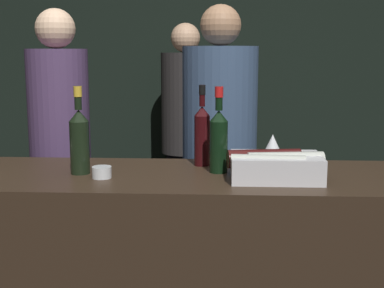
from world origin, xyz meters
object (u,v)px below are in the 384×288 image
Objects in this scene: champagne_bottle at (79,139)px; person_grey_polo at (219,156)px; red_wine_bottle_burgundy at (219,138)px; wine_glass at (273,144)px; person_blond_tee at (61,152)px; candle_votive at (102,172)px; ice_bin_with_bottles at (275,165)px; red_wine_bottle_black_foil at (202,133)px; person_in_hoodie at (186,129)px.

person_grey_polo is at bearing 49.01° from champagne_bottle.
red_wine_bottle_burgundy is 0.64m from person_grey_polo.
person_blond_tee reaches higher than wine_glass.
ice_bin_with_bottles is at bearing 0.74° from candle_votive.
champagne_bottle is at bearing 145.00° from candle_votive.
champagne_bottle is at bearing -168.24° from wine_glass.
champagne_bottle is at bearing -174.75° from red_wine_bottle_burgundy.
person_in_hoodie reaches higher than red_wine_bottle_black_foil.
ice_bin_with_bottles is 4.92× the size of candle_votive.
wine_glass is (0.01, 0.23, 0.04)m from ice_bin_with_bottles.
ice_bin_with_bottles is 0.76m from person_grey_polo.
person_blond_tee is 0.99× the size of person_grey_polo.
person_blond_tee is at bearing 154.09° from wine_glass.
person_grey_polo reaches higher than wine_glass.
candle_votive is 0.04× the size of person_grey_polo.
ice_bin_with_bottles is 0.26m from red_wine_bottle_burgundy.
candle_votive is at bearing 102.12° from person_blond_tee.
red_wine_bottle_burgundy is at bearing 127.87° from person_blond_tee.
red_wine_bottle_black_foil is 0.96m from person_blond_tee.
red_wine_bottle_black_foil is at bearing -15.00° from person_in_hoodie.
ice_bin_with_bottles is 1.07× the size of red_wine_bottle_burgundy.
candle_votive is 0.22× the size of champagne_bottle.
champagne_bottle is at bearing -33.20° from person_grey_polo.
person_in_hoodie is (-0.25, 1.70, -0.21)m from red_wine_bottle_burgundy.
person_grey_polo is at bearing 89.62° from red_wine_bottle_burgundy.
wine_glass is 0.74m from candle_votive.
red_wine_bottle_black_foil is (0.39, 0.26, 0.12)m from candle_votive.
person_blond_tee is (-0.30, 0.70, -0.19)m from champagne_bottle.
red_wine_bottle_black_foil is 0.51m from person_grey_polo.
person_in_hoodie is 1.22m from person_blond_tee.
champagne_bottle is at bearing -159.15° from red_wine_bottle_black_foil.
wine_glass is 1.23m from person_blond_tee.
red_wine_bottle_black_foil is 0.99× the size of champagne_bottle.
candle_votive is at bearing -164.81° from red_wine_bottle_burgundy.
red_wine_bottle_black_foil reaches higher than ice_bin_with_bottles.
candle_votive is at bearing -146.10° from red_wine_bottle_black_foil.
person_in_hoodie is (-0.17, 1.57, -0.21)m from red_wine_bottle_black_foil.
person_blond_tee is (-1.08, 0.76, -0.10)m from ice_bin_with_bottles.
person_blond_tee reaches higher than candle_votive.
wine_glass is at bearing -4.03° from red_wine_bottle_black_foil.
person_grey_polo reaches higher than red_wine_bottle_black_foil.
red_wine_bottle_burgundy is 1.74m from person_in_hoodie.
candle_votive is 0.22× the size of red_wine_bottle_burgundy.
red_wine_bottle_burgundy is 0.20× the size of person_blond_tee.
red_wine_bottle_black_foil is 0.20× the size of person_grey_polo.
person_blond_tee reaches higher than ice_bin_with_bottles.
red_wine_bottle_black_foil is at bearing 20.85° from champagne_bottle.
red_wine_bottle_black_foil is (-0.29, 0.25, 0.09)m from ice_bin_with_bottles.
champagne_bottle is at bearing 175.31° from ice_bin_with_bottles.
person_blond_tee is at bearing -84.96° from person_grey_polo.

